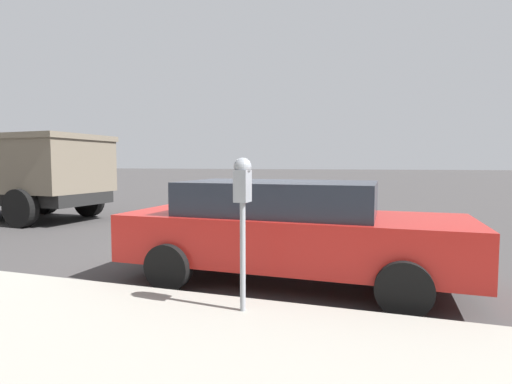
{
  "coord_description": "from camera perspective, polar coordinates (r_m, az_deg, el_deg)",
  "views": [
    {
      "loc": [
        -6.55,
        -2.14,
        1.72
      ],
      "look_at": [
        -2.21,
        -0.74,
        1.39
      ],
      "focal_mm": 28.0,
      "sensor_mm": 36.0,
      "label": 1
    }
  ],
  "objects": [
    {
      "name": "ground_plane",
      "position": [
        7.1,
        -0.2,
        -9.88
      ],
      "size": [
        220.0,
        220.0,
        0.0
      ],
      "primitive_type": "plane",
      "color": "#3D3A3A"
    },
    {
      "name": "parking_meter",
      "position": [
        4.21,
        -1.93,
        -0.32
      ],
      "size": [
        0.21,
        0.19,
        1.64
      ],
      "color": "gray",
      "rests_on": "sidewalk"
    },
    {
      "name": "car_red",
      "position": [
        5.77,
        4.64,
        -5.26
      ],
      "size": [
        2.0,
        4.83,
        1.46
      ],
      "rotation": [
        0.0,
        0.0,
        3.13
      ],
      "color": "#B21E19",
      "rests_on": "ground_plane"
    }
  ]
}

